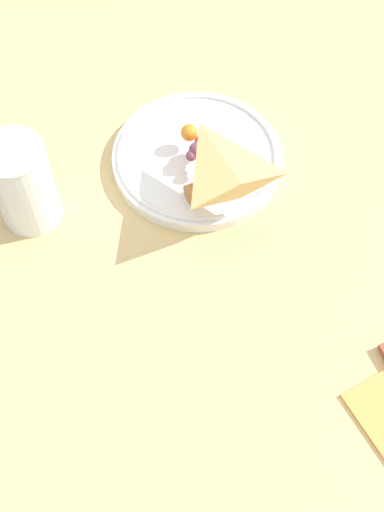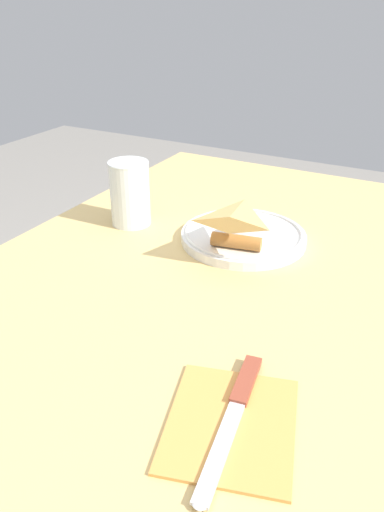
{
  "view_description": "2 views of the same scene",
  "coord_description": "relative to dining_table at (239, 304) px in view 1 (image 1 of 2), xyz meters",
  "views": [
    {
      "loc": [
        0.35,
        -0.15,
        1.4
      ],
      "look_at": [
        0.01,
        -0.07,
        0.8
      ],
      "focal_mm": 45.0,
      "sensor_mm": 36.0,
      "label": 1
    },
    {
      "loc": [
        0.59,
        0.28,
        1.13
      ],
      "look_at": [
        -0.02,
        -0.04,
        0.76
      ],
      "focal_mm": 35.0,
      "sensor_mm": 36.0,
      "label": 2
    }
  ],
  "objects": [
    {
      "name": "milk_glass",
      "position": [
        -0.14,
        -0.24,
        0.16
      ],
      "size": [
        0.08,
        0.08,
        0.12
      ],
      "color": "white",
      "rests_on": "dining_table"
    },
    {
      "name": "plate_pizza",
      "position": [
        -0.17,
        -0.02,
        0.11
      ],
      "size": [
        0.22,
        0.22,
        0.05
      ],
      "color": "white",
      "rests_on": "dining_table"
    },
    {
      "name": "dining_table",
      "position": [
        0.0,
        0.0,
        0.0
      ],
      "size": [
        1.21,
        0.78,
        0.73
      ],
      "color": "#DBB770",
      "rests_on": "ground_plane"
    },
    {
      "name": "ground_plane",
      "position": [
        0.0,
        0.0,
        -0.63
      ],
      "size": [
        6.0,
        6.0,
        0.0
      ],
      "primitive_type": "plane",
      "color": "gray"
    }
  ]
}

